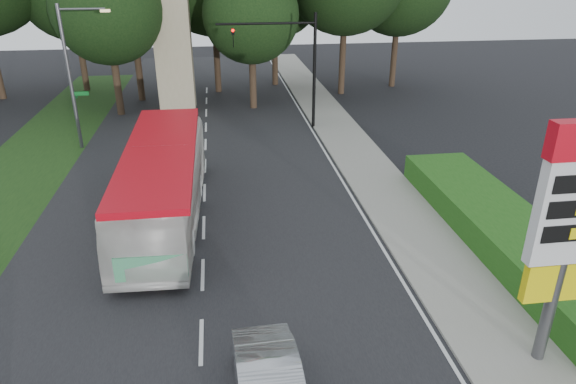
{
  "coord_description": "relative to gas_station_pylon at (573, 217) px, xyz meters",
  "views": [
    {
      "loc": [
        0.87,
        -7.94,
        10.09
      ],
      "look_at": [
        3.27,
        9.27,
        2.2
      ],
      "focal_mm": 32.0,
      "sensor_mm": 36.0,
      "label": 1
    }
  ],
  "objects": [
    {
      "name": "road_surface",
      "position": [
        -9.2,
        10.01,
        -4.44
      ],
      "size": [
        14.0,
        80.0,
        0.02
      ],
      "primitive_type": "cube",
      "color": "black",
      "rests_on": "ground"
    },
    {
      "name": "sidewalk_right",
      "position": [
        -0.7,
        10.01,
        -4.39
      ],
      "size": [
        3.0,
        80.0,
        0.12
      ],
      "primitive_type": "cube",
      "color": "gray",
      "rests_on": "ground"
    },
    {
      "name": "grass_verge_left",
      "position": [
        -18.7,
        16.01,
        -4.44
      ],
      "size": [
        5.0,
        50.0,
        0.02
      ],
      "primitive_type": "cube",
      "color": "#193814",
      "rests_on": "ground"
    },
    {
      "name": "hedge",
      "position": [
        2.3,
        6.01,
        -3.85
      ],
      "size": [
        3.0,
        14.0,
        1.2
      ],
      "primitive_type": "cube",
      "color": "#1F5216",
      "rests_on": "ground"
    },
    {
      "name": "gas_station_pylon",
      "position": [
        0.0,
        0.0,
        0.0
      ],
      "size": [
        2.1,
        0.45,
        6.85
      ],
      "color": "#59595E",
      "rests_on": "ground"
    },
    {
      "name": "traffic_signal_mast",
      "position": [
        -3.52,
        22.0,
        0.22
      ],
      "size": [
        6.1,
        0.35,
        7.2
      ],
      "color": "black",
      "rests_on": "ground"
    },
    {
      "name": "streetlight_signs",
      "position": [
        -16.19,
        20.01,
        -0.01
      ],
      "size": [
        2.75,
        0.98,
        8.0
      ],
      "color": "#59595E",
      "rests_on": "ground"
    },
    {
      "name": "monument",
      "position": [
        -11.2,
        28.01,
        0.66
      ],
      "size": [
        3.0,
        3.0,
        10.05
      ],
      "color": "tan",
      "rests_on": "ground"
    },
    {
      "name": "transit_bus",
      "position": [
        -10.74,
        10.03,
        -2.84
      ],
      "size": [
        3.14,
        11.67,
        3.22
      ],
      "primitive_type": "imported",
      "rotation": [
        0.0,
        0.0,
        -0.04
      ],
      "color": "white",
      "rests_on": "ground"
    }
  ]
}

